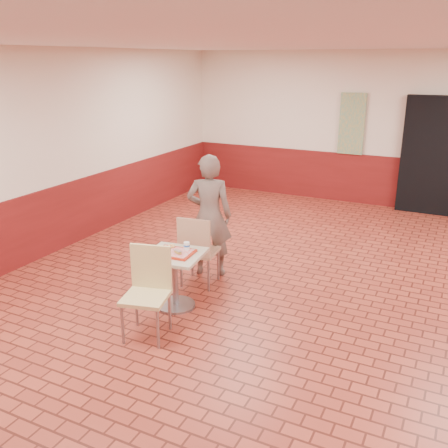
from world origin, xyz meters
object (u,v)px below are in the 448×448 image
at_px(ring_donut, 171,246).
at_px(serving_tray, 174,253).
at_px(long_john_donut, 178,252).
at_px(paper_cup, 187,246).
at_px(main_table, 175,271).
at_px(chair_main_back, 197,248).
at_px(customer, 209,216).
at_px(chair_main_front, 148,287).

bearing_deg(ring_donut, serving_tray, -45.22).
height_order(long_john_donut, paper_cup, paper_cup).
relative_size(main_table, long_john_donut, 4.88).
relative_size(chair_main_back, paper_cup, 10.50).
relative_size(chair_main_back, ring_donut, 10.61).
distance_m(long_john_donut, paper_cup, 0.16).
relative_size(ring_donut, long_john_donut, 0.65).
bearing_deg(long_john_donut, paper_cup, 78.77).
bearing_deg(ring_donut, main_table, -45.22).
bearing_deg(chair_main_back, customer, -90.71).
xyz_separation_m(ring_donut, long_john_donut, (0.17, -0.13, 0.00)).
xyz_separation_m(customer, long_john_donut, (0.16, -1.08, -0.11)).
xyz_separation_m(chair_main_back, ring_donut, (-0.06, -0.51, 0.19)).
relative_size(chair_main_front, ring_donut, 10.83).
height_order(customer, paper_cup, customer).
bearing_deg(long_john_donut, ring_donut, 141.88).
height_order(ring_donut, long_john_donut, long_john_donut).
relative_size(serving_tray, paper_cup, 4.83).
bearing_deg(paper_cup, chair_main_back, 105.26).
xyz_separation_m(chair_main_front, long_john_donut, (-0.00, 0.62, 0.18)).
bearing_deg(ring_donut, chair_main_front, -77.34).
xyz_separation_m(main_table, customer, (-0.09, 1.05, 0.38)).
relative_size(customer, ring_donut, 18.53).
height_order(main_table, paper_cup, paper_cup).
bearing_deg(paper_cup, chair_main_front, -92.21).
relative_size(customer, paper_cup, 18.34).
relative_size(main_table, paper_cup, 7.45).
distance_m(chair_main_back, paper_cup, 0.55).
bearing_deg(ring_donut, paper_cup, 6.18).
relative_size(main_table, chair_main_back, 0.71).
relative_size(serving_tray, long_john_donut, 3.17).
bearing_deg(customer, main_table, 74.28).
bearing_deg(ring_donut, long_john_donut, -38.12).
xyz_separation_m(long_john_donut, paper_cup, (0.03, 0.15, 0.03)).
relative_size(main_table, chair_main_front, 0.70).
bearing_deg(chair_main_back, main_table, 85.67).
xyz_separation_m(customer, paper_cup, (0.19, -0.93, -0.08)).
height_order(ring_donut, paper_cup, paper_cup).
height_order(main_table, serving_tray, serving_tray).
xyz_separation_m(main_table, chair_main_back, (-0.04, 0.61, 0.08)).
relative_size(customer, long_john_donut, 12.02).
relative_size(serving_tray, ring_donut, 4.88).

